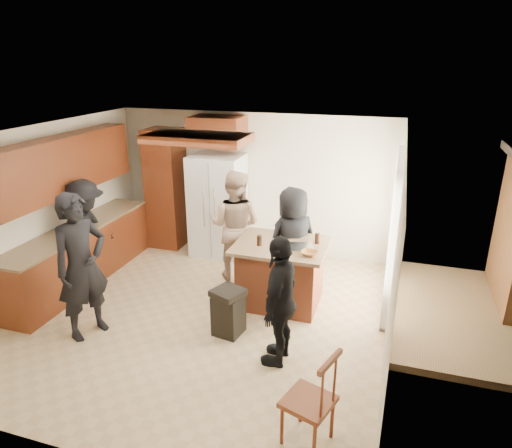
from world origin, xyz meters
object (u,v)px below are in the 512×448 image
(person_front_left, at_px, (82,266))
(trash_bin, at_px, (228,311))
(person_behind_left, at_px, (235,226))
(refrigerator, at_px, (218,206))
(person_behind_right, at_px, (293,241))
(kitchen_island, at_px, (280,273))
(person_side_right, at_px, (280,301))
(spindle_chair, at_px, (310,402))
(person_counter, at_px, (87,234))

(person_front_left, bearing_deg, trash_bin, -50.11)
(person_behind_left, xyz_separation_m, refrigerator, (-0.63, 0.84, 0.01))
(person_behind_right, distance_m, kitchen_island, 0.54)
(person_front_left, relative_size, person_side_right, 1.20)
(person_side_right, height_order, kitchen_island, person_side_right)
(person_side_right, bearing_deg, person_behind_left, -144.31)
(person_behind_left, relative_size, trash_bin, 2.83)
(kitchen_island, bearing_deg, trash_bin, -114.77)
(person_side_right, height_order, spindle_chair, person_side_right)
(person_side_right, relative_size, kitchen_island, 1.24)
(spindle_chair, bearing_deg, person_behind_left, 120.99)
(person_behind_left, relative_size, refrigerator, 0.99)
(person_behind_right, height_order, kitchen_island, person_behind_right)
(person_counter, xyz_separation_m, trash_bin, (2.54, -0.64, -0.53))
(spindle_chair, bearing_deg, trash_bin, 132.82)
(person_front_left, distance_m, refrigerator, 3.00)
(spindle_chair, bearing_deg, person_side_right, 117.37)
(refrigerator, bearing_deg, trash_bin, -65.48)
(person_side_right, distance_m, person_counter, 3.45)
(person_front_left, height_order, kitchen_island, person_front_left)
(person_behind_left, bearing_deg, person_counter, 24.96)
(person_behind_left, height_order, person_behind_right, person_behind_left)
(trash_bin, bearing_deg, kitchen_island, 65.23)
(person_front_left, bearing_deg, kitchen_island, -32.75)
(person_behind_left, height_order, person_counter, person_behind_left)
(person_counter, relative_size, trash_bin, 2.69)
(person_side_right, bearing_deg, trash_bin, -111.04)
(person_behind_left, xyz_separation_m, person_counter, (-2.08, -0.92, -0.04))
(refrigerator, relative_size, kitchen_island, 1.41)
(person_side_right, relative_size, trash_bin, 2.51)
(person_behind_left, height_order, refrigerator, refrigerator)
(person_behind_right, relative_size, trash_bin, 2.61)
(trash_bin, relative_size, spindle_chair, 0.63)
(person_behind_right, height_order, person_side_right, person_behind_right)
(kitchen_island, bearing_deg, refrigerator, 136.76)
(person_front_left, relative_size, refrigerator, 1.06)
(person_front_left, distance_m, person_behind_left, 2.44)
(person_behind_left, height_order, trash_bin, person_behind_left)
(refrigerator, distance_m, spindle_chair, 4.58)
(person_behind_right, bearing_deg, person_side_right, 56.72)
(person_behind_left, distance_m, person_counter, 2.28)
(person_behind_right, relative_size, kitchen_island, 1.28)
(person_side_right, height_order, refrigerator, refrigerator)
(refrigerator, height_order, spindle_chair, refrigerator)
(refrigerator, xyz_separation_m, kitchen_island, (1.54, -1.44, -0.43))
(trash_bin, xyz_separation_m, spindle_chair, (1.34, -1.45, 0.13))
(person_behind_left, bearing_deg, person_front_left, 59.80)
(person_counter, bearing_deg, person_side_right, -103.54)
(person_behind_left, distance_m, trash_bin, 1.72)
(kitchen_island, height_order, spindle_chair, spindle_chair)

